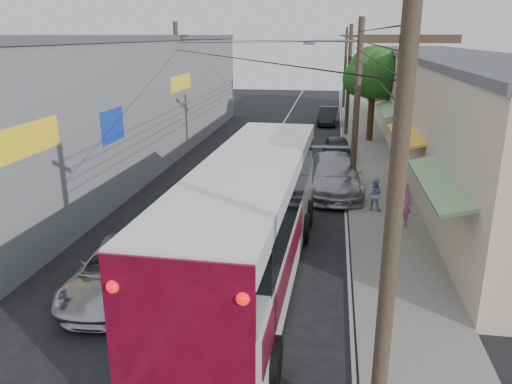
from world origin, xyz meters
TOP-DOWN VIEW (x-y plane):
  - ground at (0.00, 0.00)m, footprint 120.00×120.00m
  - sidewalk at (6.50, 20.00)m, footprint 3.00×80.00m
  - building_right at (10.99, 22.00)m, footprint 7.09×40.00m
  - building_left at (-8.50, 18.00)m, footprint 7.20×36.00m
  - utility_poles at (3.13, 20.33)m, footprint 11.80×45.28m
  - street_tree at (6.87, 26.02)m, footprint 4.40×4.00m
  - coach_bus at (1.90, 4.11)m, footprint 3.33×13.25m
  - jeepney at (-1.81, 2.66)m, footprint 2.60×5.09m
  - parked_suv at (4.37, 13.55)m, footprint 2.84×6.15m
  - parked_car_mid at (4.55, 20.00)m, footprint 1.95×4.24m
  - parked_car_far at (3.80, 32.78)m, footprint 1.80×4.48m
  - pedestrian_near at (7.02, 9.23)m, footprint 0.63×0.42m
  - pedestrian_far at (6.06, 10.89)m, footprint 0.80×0.69m

SIDE VIEW (x-z plane):
  - ground at x=0.00m, z-range 0.00..0.00m
  - sidewalk at x=6.50m, z-range 0.00..0.12m
  - jeepney at x=-1.81m, z-range 0.00..1.38m
  - parked_car_mid at x=4.55m, z-range 0.00..1.41m
  - parked_car_far at x=3.80m, z-range 0.00..1.45m
  - pedestrian_far at x=6.06m, z-range 0.12..1.52m
  - parked_suv at x=4.37m, z-range 0.00..1.74m
  - pedestrian_near at x=7.02m, z-range 0.12..1.85m
  - coach_bus at x=1.90m, z-range 0.07..3.86m
  - building_right at x=10.99m, z-range 0.03..6.28m
  - building_left at x=-8.50m, z-range 0.03..7.28m
  - utility_poles at x=3.13m, z-range 0.13..8.13m
  - street_tree at x=6.87m, z-range 1.37..7.97m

